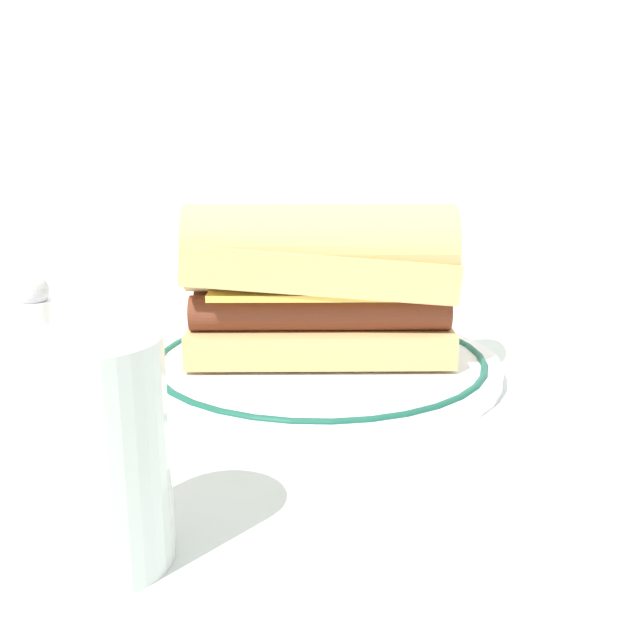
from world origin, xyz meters
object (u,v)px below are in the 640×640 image
(plate, at_px, (320,364))
(salt_shaker, at_px, (35,321))
(drinking_glass, at_px, (98,469))
(sausage_sandwich, at_px, (320,279))

(plate, distance_m, salt_shaker, 0.24)
(plate, height_order, salt_shaker, salt_shaker)
(drinking_glass, bearing_deg, salt_shaker, 123.20)
(plate, bearing_deg, sausage_sandwich, 180.00)
(drinking_glass, distance_m, salt_shaker, 0.32)
(sausage_sandwich, distance_m, salt_shaker, 0.24)
(sausage_sandwich, xyz_separation_m, salt_shaker, (-0.24, -0.01, -0.04))
(plate, xyz_separation_m, drinking_glass, (-0.06, -0.28, 0.04))
(sausage_sandwich, xyz_separation_m, drinking_glass, (-0.06, -0.28, -0.03))
(salt_shaker, bearing_deg, sausage_sandwich, 2.15)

